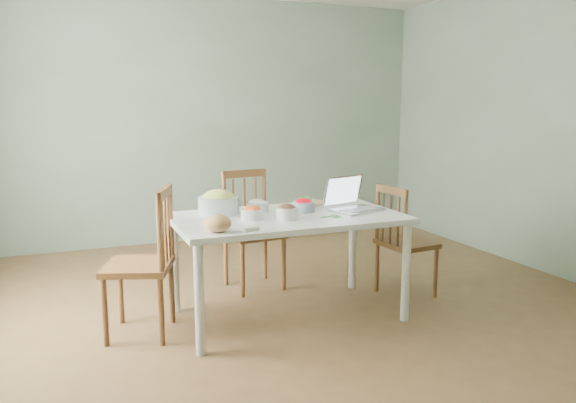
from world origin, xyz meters
name	(u,v)px	position (x,y,z in m)	size (l,w,h in m)	color
floor	(299,311)	(0.00, 0.00, 0.00)	(5.00, 5.00, 0.00)	#52361F
wall_back	(212,121)	(0.00, 2.50, 1.35)	(5.00, 0.00, 2.70)	gray
wall_right	(560,126)	(2.50, 0.00, 1.35)	(0.00, 5.00, 2.70)	gray
dining_table	(288,266)	(-0.11, -0.06, 0.38)	(1.61, 0.91, 0.76)	white
chair_far	(254,231)	(-0.13, 0.65, 0.49)	(0.44, 0.41, 0.99)	#533014
chair_left	(138,262)	(-1.16, 0.02, 0.50)	(0.44, 0.42, 1.00)	#533014
chair_right	(407,241)	(0.95, 0.01, 0.45)	(0.40, 0.38, 0.90)	#533014
bread_boule	(218,223)	(-0.71, -0.38, 0.81)	(0.17, 0.17, 0.11)	tan
butter_stick	(252,229)	(-0.51, -0.43, 0.77)	(0.10, 0.03, 0.03)	white
bowl_squash	(219,202)	(-0.56, 0.18, 0.84)	(0.30, 0.30, 0.17)	gold
bowl_carrot	(252,212)	(-0.39, -0.08, 0.80)	(0.16, 0.16, 0.09)	#CF4406
bowl_onion	(257,205)	(-0.27, 0.16, 0.80)	(0.17, 0.17, 0.09)	silver
bowl_mushroom	(287,212)	(-0.17, -0.17, 0.81)	(0.15, 0.15, 0.10)	black
bowl_redpep	(303,205)	(0.04, 0.02, 0.80)	(0.16, 0.16, 0.10)	red
bowl_broccoli	(306,201)	(0.15, 0.21, 0.80)	(0.13, 0.13, 0.08)	#1A4816
flatbread	(314,203)	(0.24, 0.28, 0.77)	(0.22, 0.22, 0.02)	tan
basil_bunch	(330,216)	(0.14, -0.22, 0.76)	(0.17, 0.17, 0.02)	#286B2C
laptop	(357,194)	(0.42, -0.09, 0.88)	(0.36, 0.31, 0.25)	silver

